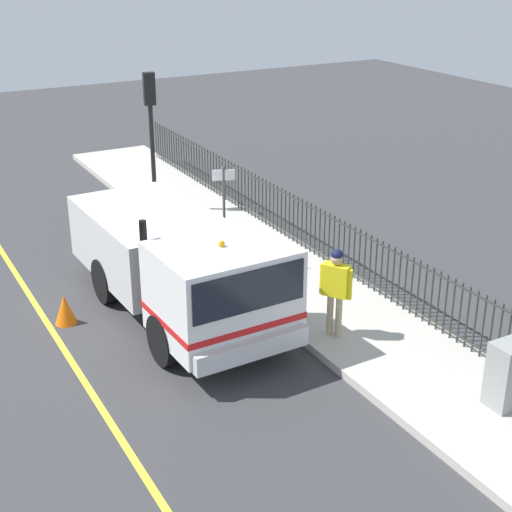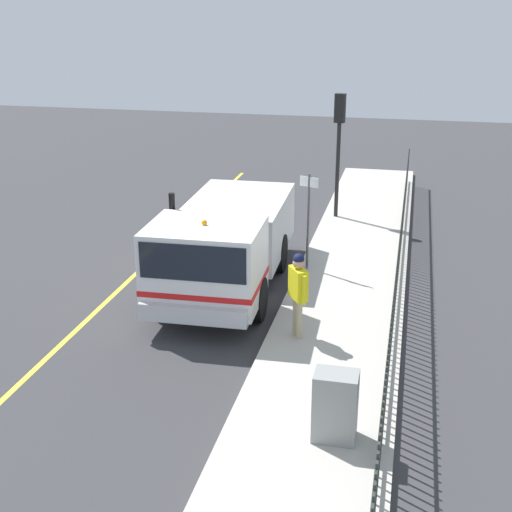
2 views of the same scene
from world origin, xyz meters
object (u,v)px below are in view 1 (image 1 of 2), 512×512
at_px(work_truck, 183,263).
at_px(utility_cabinet, 510,374).
at_px(traffic_light_near, 151,114).
at_px(worker_standing, 336,283).
at_px(street_sign, 224,206).
at_px(traffic_cone, 65,309).

xyz_separation_m(work_truck, utility_cabinet, (3.24, -5.48, -0.53)).
distance_m(traffic_light_near, utility_cabinet, 12.00).
xyz_separation_m(worker_standing, street_sign, (-0.39, 3.80, 0.43)).
distance_m(work_truck, traffic_light_near, 6.72).
distance_m(traffic_cone, street_sign, 4.13).
distance_m(work_truck, street_sign, 2.38).
height_order(work_truck, utility_cabinet, work_truck).
distance_m(utility_cabinet, traffic_cone, 8.46).
xyz_separation_m(work_truck, worker_standing, (2.11, -2.21, -0.01)).
xyz_separation_m(worker_standing, traffic_cone, (-4.25, 3.23, -0.92)).
bearing_deg(traffic_cone, worker_standing, -37.23).
xyz_separation_m(worker_standing, traffic_light_near, (-0.22, 8.45, 1.59)).
distance_m(utility_cabinet, street_sign, 7.30).
relative_size(work_truck, utility_cabinet, 5.63).
bearing_deg(traffic_cone, utility_cabinet, -50.39).
bearing_deg(worker_standing, utility_cabinet, 166.50).
bearing_deg(worker_standing, traffic_cone, 20.19).
bearing_deg(traffic_light_near, work_truck, 83.48).
bearing_deg(worker_standing, work_truck, 11.12).
bearing_deg(street_sign, work_truck, -137.11).
xyz_separation_m(worker_standing, utility_cabinet, (1.13, -3.28, -0.52)).
xyz_separation_m(work_truck, traffic_light_near, (1.89, 6.25, 1.58)).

